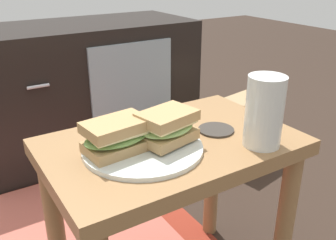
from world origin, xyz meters
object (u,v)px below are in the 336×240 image
Objects in this scene: sandwich_front at (116,135)px; beer_glass at (264,113)px; paper_bag at (245,130)px; coaster at (216,130)px; tv_cabinet at (87,88)px; sandwich_back at (167,126)px; plate at (143,148)px.

beer_glass is (0.28, -0.13, 0.03)m from sandwich_front.
sandwich_front is at bearing -150.95° from paper_bag.
coaster reaches higher than paper_bag.
tv_cabinet is 6.76× the size of sandwich_back.
tv_cabinet is 11.45× the size of coaster.
tv_cabinet is 1.01m from sandwich_back.
beer_glass reaches higher than tv_cabinet.
sandwich_front is 0.11m from sandwich_back.
beer_glass reaches higher than sandwich_back.
sandwich_front is at bearing 166.47° from plate.
beer_glass is at bearing -24.02° from sandwich_front.
sandwich_front is (-0.28, -0.95, 0.21)m from tv_cabinet.
beer_glass is at bearing -90.07° from tv_cabinet.
paper_bag is (0.51, -0.50, -0.14)m from tv_cabinet.
beer_glass reaches higher than coaster.
tv_cabinet reaches higher than sandwich_back.
plate is 3.03× the size of coaster.
paper_bag is (0.51, 0.57, -0.38)m from beer_glass.
sandwich_back is at bearing -100.42° from tv_cabinet.
plate is at bearing -148.54° from paper_bag.
plate is at bearing -13.53° from sandwich_front.
sandwich_back is 0.21m from beer_glass.
sandwich_back is (-0.18, -0.97, 0.22)m from tv_cabinet.
tv_cabinet is at bearing 76.44° from plate.
plate is 0.07m from sandwich_back.
paper_bag is at bearing 39.88° from coaster.
sandwich_back is 0.92× the size of beer_glass.
tv_cabinet is 1.00m from plate.
coaster is 0.27× the size of paper_bag.
paper_bag is (0.80, 0.44, -0.35)m from sandwich_front.
plate is 0.07m from sandwich_front.
sandwich_front is at bearing 175.75° from coaster.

